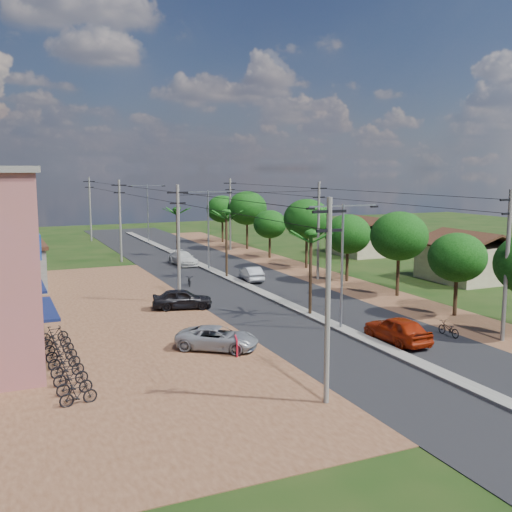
% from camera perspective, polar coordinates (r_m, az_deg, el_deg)
% --- Properties ---
extents(ground, '(160.00, 160.00, 0.00)m').
position_cam_1_polar(ground, '(38.71, 8.06, -7.00)').
color(ground, black).
rests_on(ground, ground).
extents(road, '(12.00, 110.00, 0.04)m').
position_cam_1_polar(road, '(51.68, -0.80, -3.02)').
color(road, black).
rests_on(road, ground).
extents(median, '(1.00, 90.00, 0.18)m').
position_cam_1_polar(median, '(54.38, -2.04, -2.38)').
color(median, '#605E56').
rests_on(median, ground).
extents(dirt_lot_west, '(18.00, 46.00, 0.04)m').
position_cam_1_polar(dirt_lot_west, '(41.15, -16.43, -6.32)').
color(dirt_lot_west, '#512F1C').
rests_on(dirt_lot_west, ground).
extents(dirt_shoulder_east, '(5.00, 90.00, 0.03)m').
position_cam_1_polar(dirt_shoulder_east, '(55.52, 7.30, -2.30)').
color(dirt_shoulder_east, '#512F1C').
rests_on(dirt_shoulder_east, ground).
extents(house_east_near, '(7.60, 7.50, 4.60)m').
position_cam_1_polar(house_east_near, '(58.19, 19.67, 0.14)').
color(house_east_near, gray).
rests_on(house_east_near, ground).
extents(house_east_far, '(7.60, 7.50, 4.60)m').
position_cam_1_polar(house_east_far, '(72.71, 10.44, 2.03)').
color(house_east_far, gray).
rests_on(house_east_far, ground).
extents(tree_east_b, '(4.00, 4.00, 5.83)m').
position_cam_1_polar(tree_east_b, '(43.47, 18.63, -0.14)').
color(tree_east_b, black).
rests_on(tree_east_b, ground).
extents(tree_east_c, '(4.60, 4.60, 6.83)m').
position_cam_1_polar(tree_east_c, '(48.95, 13.48, 1.86)').
color(tree_east_c, black).
rests_on(tree_east_c, ground).
extents(tree_east_d, '(4.20, 4.20, 6.13)m').
position_cam_1_polar(tree_east_d, '(54.53, 8.74, 2.08)').
color(tree_east_d, black).
rests_on(tree_east_d, ground).
extents(tree_east_e, '(4.80, 4.80, 7.14)m').
position_cam_1_polar(tree_east_e, '(61.40, 4.87, 3.54)').
color(tree_east_e, black).
rests_on(tree_east_e, ground).
extents(tree_east_f, '(3.80, 3.80, 5.52)m').
position_cam_1_polar(tree_east_f, '(68.42, 1.33, 3.04)').
color(tree_east_f, black).
rests_on(tree_east_f, ground).
extents(tree_east_g, '(5.00, 5.00, 7.38)m').
position_cam_1_polar(tree_east_g, '(75.83, -0.86, 4.58)').
color(tree_east_g, black).
rests_on(tree_east_g, ground).
extents(tree_east_h, '(4.40, 4.40, 6.52)m').
position_cam_1_polar(tree_east_h, '(83.16, -3.22, 4.48)').
color(tree_east_h, black).
rests_on(tree_east_h, ground).
extents(palm_median_near, '(2.00, 2.00, 6.15)m').
position_cam_1_polar(palm_median_near, '(41.05, 5.26, 1.80)').
color(palm_median_near, black).
rests_on(palm_median_near, ground).
extents(palm_median_mid, '(2.00, 2.00, 6.55)m').
position_cam_1_polar(palm_median_mid, '(55.46, -2.85, 3.89)').
color(palm_median_mid, black).
rests_on(palm_median_mid, ground).
extents(palm_median_far, '(2.00, 2.00, 5.85)m').
position_cam_1_polar(palm_median_far, '(70.63, -7.56, 4.25)').
color(palm_median_far, black).
rests_on(palm_median_far, ground).
extents(streetlight_near, '(5.10, 0.18, 8.00)m').
position_cam_1_polar(streetlight_near, '(37.74, 8.21, 0.02)').
color(streetlight_near, gray).
rests_on(streetlight_near, ground).
extents(streetlight_mid, '(5.10, 0.18, 8.00)m').
position_cam_1_polar(streetlight_mid, '(60.23, -4.57, 3.16)').
color(streetlight_mid, gray).
rests_on(streetlight_mid, ground).
extents(streetlight_far, '(5.10, 0.18, 8.00)m').
position_cam_1_polar(streetlight_far, '(84.15, -10.28, 4.51)').
color(streetlight_far, gray).
rests_on(streetlight_far, ground).
extents(utility_pole_w_a, '(1.60, 0.24, 9.00)m').
position_cam_1_polar(utility_pole_w_a, '(25.74, 6.86, -3.89)').
color(utility_pole_w_a, '#605E56').
rests_on(utility_pole_w_a, ground).
extents(utility_pole_w_b, '(1.60, 0.24, 9.00)m').
position_cam_1_polar(utility_pole_w_b, '(45.78, -7.39, 1.45)').
color(utility_pole_w_b, '#605E56').
rests_on(utility_pole_w_b, ground).
extents(utility_pole_w_c, '(1.60, 0.24, 9.00)m').
position_cam_1_polar(utility_pole_w_c, '(67.06, -12.81, 3.47)').
color(utility_pole_w_c, '#605E56').
rests_on(utility_pole_w_c, ground).
extents(utility_pole_w_d, '(1.60, 0.24, 9.00)m').
position_cam_1_polar(utility_pole_w_d, '(87.70, -15.52, 4.47)').
color(utility_pole_w_d, '#605E56').
rests_on(utility_pole_w_d, ground).
extents(utility_pole_e_a, '(1.60, 0.24, 9.00)m').
position_cam_1_polar(utility_pole_e_a, '(37.92, 22.79, -0.55)').
color(utility_pole_e_a, '#605E56').
rests_on(utility_pole_e_a, ground).
extents(utility_pole_e_b, '(1.60, 0.24, 9.00)m').
position_cam_1_polar(utility_pole_e_b, '(55.20, 5.96, 2.64)').
color(utility_pole_e_b, '#605E56').
rests_on(utility_pole_e_b, ground).
extents(utility_pole_e_c, '(1.60, 0.24, 9.00)m').
position_cam_1_polar(utility_pole_e_c, '(74.99, -2.47, 4.16)').
color(utility_pole_e_c, '#605E56').
rests_on(utility_pole_e_c, ground).
extents(car_red_near, '(2.04, 4.71, 1.58)m').
position_cam_1_polar(car_red_near, '(36.35, 13.30, -6.87)').
color(car_red_near, maroon).
rests_on(car_red_near, ground).
extents(car_silver_mid, '(1.97, 4.18, 1.32)m').
position_cam_1_polar(car_silver_mid, '(54.52, -0.44, -1.73)').
color(car_silver_mid, '#929599').
rests_on(car_silver_mid, ground).
extents(car_white_far, '(2.33, 4.95, 1.39)m').
position_cam_1_polar(car_white_far, '(63.95, -6.96, -0.27)').
color(car_white_far, beige).
rests_on(car_white_far, ground).
extents(car_parked_silver, '(5.01, 4.47, 1.29)m').
position_cam_1_polar(car_parked_silver, '(34.23, -3.70, -7.86)').
color(car_parked_silver, '#929599').
rests_on(car_parked_silver, ground).
extents(car_parked_dark, '(4.63, 2.77, 1.48)m').
position_cam_1_polar(car_parked_dark, '(44.08, -7.04, -4.11)').
color(car_parked_dark, black).
rests_on(car_parked_dark, ground).
extents(moto_rider_east, '(0.63, 1.75, 0.91)m').
position_cam_1_polar(moto_rider_east, '(38.60, 17.86, -6.67)').
color(moto_rider_east, black).
rests_on(moto_rider_east, ground).
extents(moto_rider_west_a, '(0.99, 1.82, 0.91)m').
position_cam_1_polar(moto_rider_west_a, '(52.61, -6.36, -2.38)').
color(moto_rider_west_a, black).
rests_on(moto_rider_west_a, ground).
extents(moto_rider_west_b, '(1.02, 1.68, 0.98)m').
position_cam_1_polar(moto_rider_west_b, '(67.80, -7.70, 0.03)').
color(moto_rider_west_b, black).
rests_on(moto_rider_west_b, ground).
extents(roadside_sign, '(0.42, 1.15, 0.98)m').
position_cam_1_polar(roadside_sign, '(33.31, -1.90, -8.59)').
color(roadside_sign, '#B11021').
rests_on(roadside_sign, ground).
extents(parked_scooter_row, '(1.72, 11.12, 1.00)m').
position_cam_1_polar(parked_scooter_row, '(32.53, -17.79, -9.39)').
color(parked_scooter_row, black).
rests_on(parked_scooter_row, ground).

